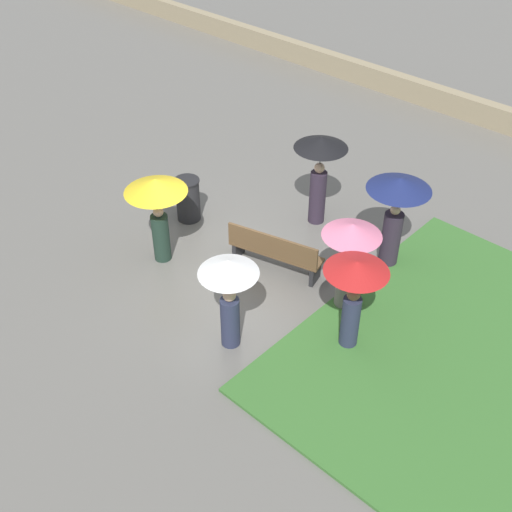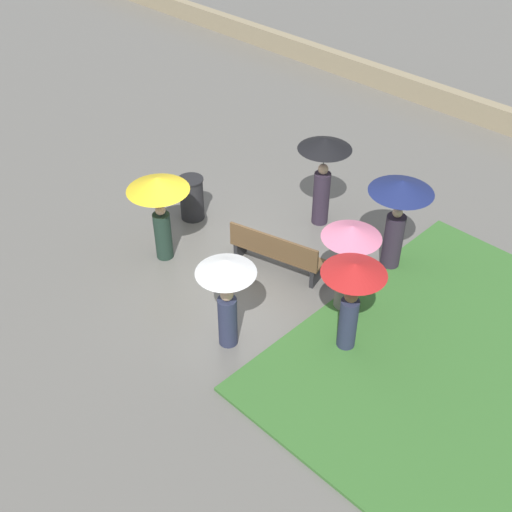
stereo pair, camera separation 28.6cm
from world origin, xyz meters
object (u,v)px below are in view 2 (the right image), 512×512
crowd_person_yellow (159,197)px  crowd_person_pink (350,253)px  park_bench (276,252)px  crowd_person_black (324,162)px  crowd_person_white (226,284)px  trash_bin (192,198)px  crowd_person_red (352,288)px  crowd_person_navy (399,205)px

crowd_person_yellow → crowd_person_pink: bearing=86.1°
park_bench → crowd_person_black: bearing=-90.8°
crowd_person_pink → crowd_person_white: bearing=170.2°
crowd_person_pink → trash_bin: bearing=103.0°
crowd_person_black → crowd_person_red: (-2.71, 2.51, -0.13)m
park_bench → trash_bin: bearing=-16.8°
crowd_person_red → crowd_person_yellow: 4.16m
crowd_person_white → crowd_person_navy: (-0.73, -3.63, 0.13)m
crowd_person_yellow → crowd_person_red: bearing=73.1°
crowd_person_yellow → trash_bin: bearing=-178.2°
crowd_person_red → park_bench: bearing=-23.5°
park_bench → crowd_person_pink: crowd_person_pink is taller
crowd_person_red → crowd_person_yellow: size_ratio=0.99×
trash_bin → crowd_person_black: 2.90m
crowd_person_pink → crowd_person_black: (2.07, -1.75, 0.21)m
crowd_person_navy → crowd_person_pink: bearing=-91.9°
crowd_person_black → crowd_person_navy: bearing=136.4°
crowd_person_red → crowd_person_navy: bearing=-79.8°
crowd_person_white → crowd_person_black: bearing=-103.0°
crowd_person_black → park_bench: bearing=66.4°
trash_bin → crowd_person_pink: 4.19m
crowd_person_navy → crowd_person_white: bearing=-107.3°
crowd_person_white → crowd_person_red: 1.99m
trash_bin → park_bench: bearing=178.2°
park_bench → trash_bin: size_ratio=1.98×
crowd_person_black → crowd_person_navy: size_ratio=1.02×
trash_bin → crowd_person_white: bearing=148.3°
crowd_person_yellow → crowd_person_white: bearing=49.3°
park_bench → trash_bin: trash_bin is taller
crowd_person_red → crowd_person_navy: size_ratio=0.92×
crowd_person_black → crowd_person_yellow: bearing=27.8°
crowd_person_pink → crowd_person_black: 2.72m
park_bench → crowd_person_pink: 1.77m
crowd_person_pink → crowd_person_yellow: crowd_person_yellow is taller
park_bench → crowd_person_pink: bearing=169.8°
crowd_person_pink → crowd_person_navy: 1.57m
crowd_person_navy → trash_bin: bearing=-164.1°
crowd_person_navy → park_bench: bearing=-137.3°
park_bench → crowd_person_white: 2.25m
crowd_person_pink → crowd_person_black: crowd_person_black is taller
trash_bin → crowd_person_pink: crowd_person_pink is taller
park_bench → crowd_person_yellow: bearing=17.9°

